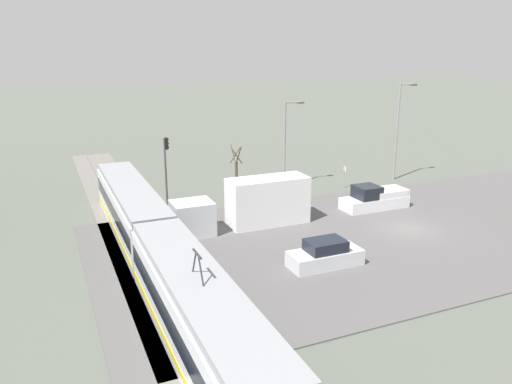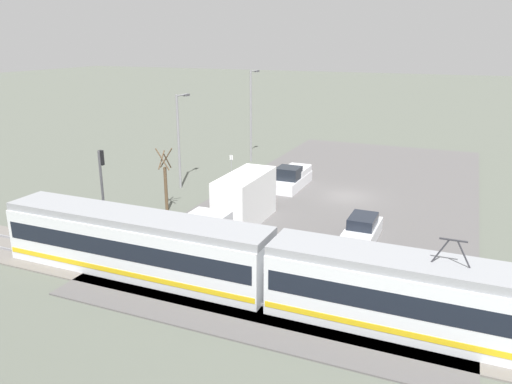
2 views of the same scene
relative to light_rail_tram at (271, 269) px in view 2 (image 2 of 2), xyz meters
The scene contains 12 objects.
ground_plane 18.25m from the light_rail_tram, 88.33° to the right, with size 320.00×320.00×0.00m, color #565B51.
road_surface 18.24m from the light_rail_tram, 88.33° to the right, with size 20.02×43.98×0.08m.
rail_bed 1.74m from the light_rail_tram, ahead, with size 72.92×4.40×0.22m.
light_rail_tram is the anchor object (origin of this frame).
box_truck 9.86m from the light_rail_tram, 54.90° to the right, with size 2.37×10.09×3.45m.
pickup_truck 19.62m from the light_rail_tram, 73.59° to the right, with size 2.06×5.53×1.94m.
sedan_car_0 9.82m from the light_rail_tram, 105.04° to the right, with size 1.85×4.45×1.61m.
traffic_light_pole 13.74m from the light_rail_tram, 16.12° to the right, with size 0.28×0.47×5.69m.
street_tree 15.42m from the light_rail_tram, 38.07° to the right, with size 1.14×0.95×4.82m.
street_lamp_near_crossing 29.82m from the light_rail_tram, 64.55° to the right, with size 0.36×1.95×9.40m.
street_lamp_mid_block 21.28m from the light_rail_tram, 46.88° to the right, with size 0.36×1.95×8.00m.
no_parking_sign 23.48m from the light_rail_tram, 59.43° to the right, with size 0.32×0.08×2.06m.
Camera 2 is at (-8.48, 38.61, 12.37)m, focal length 35.00 mm.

